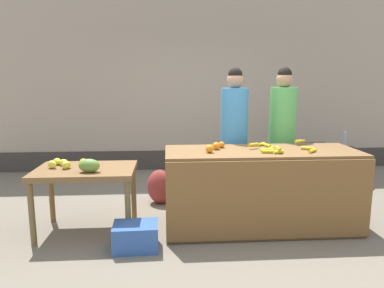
{
  "coord_description": "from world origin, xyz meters",
  "views": [
    {
      "loc": [
        -0.59,
        -3.76,
        1.65
      ],
      "look_at": [
        -0.32,
        0.15,
        0.94
      ],
      "focal_mm": 32.97,
      "sensor_mm": 36.0,
      "label": 1
    }
  ],
  "objects_px": {
    "produce_sack": "(160,187)",
    "produce_crate": "(136,236)",
    "vendor_woman_blue_shirt": "(234,139)",
    "parked_motorcycle": "(317,162)",
    "vendor_woman_green_shirt": "(282,137)"
  },
  "relations": [
    {
      "from": "vendor_woman_green_shirt",
      "to": "parked_motorcycle",
      "type": "bearing_deg",
      "value": 42.47
    },
    {
      "from": "vendor_woman_blue_shirt",
      "to": "produce_sack",
      "type": "distance_m",
      "value": 1.2
    },
    {
      "from": "produce_crate",
      "to": "vendor_woman_blue_shirt",
      "type": "bearing_deg",
      "value": 43.15
    },
    {
      "from": "parked_motorcycle",
      "to": "vendor_woman_blue_shirt",
      "type": "bearing_deg",
      "value": -151.0
    },
    {
      "from": "parked_motorcycle",
      "to": "produce_crate",
      "type": "bearing_deg",
      "value": -144.1
    },
    {
      "from": "produce_sack",
      "to": "produce_crate",
      "type": "bearing_deg",
      "value": -99.16
    },
    {
      "from": "vendor_woman_green_shirt",
      "to": "produce_sack",
      "type": "relative_size",
      "value": 3.92
    },
    {
      "from": "vendor_woman_green_shirt",
      "to": "produce_crate",
      "type": "height_order",
      "value": "vendor_woman_green_shirt"
    },
    {
      "from": "parked_motorcycle",
      "to": "produce_sack",
      "type": "xyz_separation_m",
      "value": [
        -2.43,
        -0.59,
        -0.17
      ]
    },
    {
      "from": "vendor_woman_green_shirt",
      "to": "produce_crate",
      "type": "relative_size",
      "value": 4.13
    },
    {
      "from": "parked_motorcycle",
      "to": "produce_crate",
      "type": "relative_size",
      "value": 3.64
    },
    {
      "from": "produce_sack",
      "to": "vendor_woman_green_shirt",
      "type": "bearing_deg",
      "value": -5.89
    },
    {
      "from": "parked_motorcycle",
      "to": "vendor_woman_green_shirt",
      "type": "bearing_deg",
      "value": -137.53
    },
    {
      "from": "parked_motorcycle",
      "to": "produce_sack",
      "type": "relative_size",
      "value": 3.44
    },
    {
      "from": "vendor_woman_green_shirt",
      "to": "produce_crate",
      "type": "distance_m",
      "value": 2.29
    }
  ]
}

